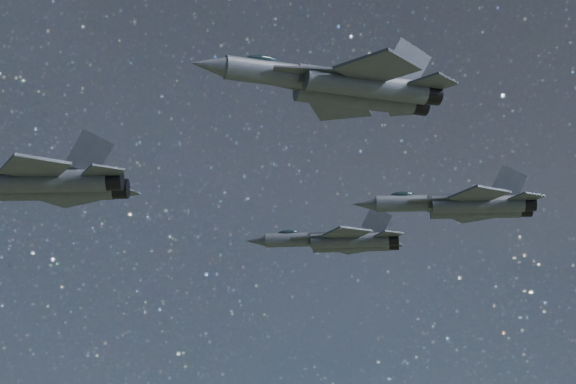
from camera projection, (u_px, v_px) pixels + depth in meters
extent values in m
cube|color=#383D47|center=(46.00, 179.00, 75.30)|extent=(9.26, 2.93, 1.44)
cylinder|color=#383D47|center=(47.00, 181.00, 74.08)|extent=(9.49, 3.03, 1.73)
cylinder|color=#383D47|center=(55.00, 190.00, 76.21)|extent=(9.49, 3.03, 1.73)
cylinder|color=black|center=(113.00, 180.00, 73.88)|extent=(1.66, 1.79, 1.60)
cylinder|color=black|center=(119.00, 189.00, 76.01)|extent=(1.66, 1.79, 1.60)
cube|color=#383D47|center=(5.00, 187.00, 76.86)|extent=(5.83, 1.51, 0.13)
cube|color=#383D47|center=(35.00, 168.00, 71.60)|extent=(5.80, 6.08, 0.22)
cube|color=#383D47|center=(62.00, 197.00, 78.83)|extent=(6.31, 6.38, 0.22)
cube|color=#383D47|center=(103.00, 172.00, 72.58)|extent=(3.41, 3.53, 0.17)
cube|color=#383D47|center=(117.00, 192.00, 77.47)|extent=(3.73, 3.76, 0.17)
cube|color=#383D47|center=(89.00, 154.00, 74.30)|extent=(3.81, 1.03, 3.96)
cube|color=#383D47|center=(98.00, 165.00, 76.96)|extent=(3.88, 0.64, 3.96)
cylinder|color=#383D47|center=(299.00, 240.00, 99.19)|extent=(7.11, 2.93, 1.47)
cone|color=#383D47|center=(256.00, 241.00, 99.69)|extent=(2.49, 1.77, 1.32)
ellipsoid|color=#18272B|center=(289.00, 233.00, 99.52)|extent=(2.40, 1.45, 0.72)
cube|color=#383D47|center=(347.00, 239.00, 98.63)|extent=(7.83, 3.04, 1.22)
cylinder|color=#383D47|center=(350.00, 240.00, 97.57)|extent=(8.03, 3.13, 1.47)
cylinder|color=#383D47|center=(351.00, 245.00, 99.36)|extent=(8.03, 3.13, 1.47)
cylinder|color=black|center=(393.00, 239.00, 97.09)|extent=(1.49, 1.59, 1.35)
cylinder|color=black|center=(393.00, 244.00, 98.88)|extent=(1.49, 1.59, 1.35)
cube|color=#383D47|center=(315.00, 237.00, 97.76)|extent=(4.90, 2.89, 0.11)
cube|color=#383D47|center=(317.00, 243.00, 100.17)|extent=(4.91, 1.16, 0.11)
cube|color=#383D47|center=(347.00, 233.00, 95.50)|extent=(4.72, 5.01, 0.19)
cube|color=#383D47|center=(350.00, 248.00, 101.58)|extent=(5.38, 5.39, 0.19)
cube|color=#383D47|center=(389.00, 235.00, 96.02)|extent=(2.77, 2.89, 0.14)
cube|color=#383D47|center=(389.00, 245.00, 100.14)|extent=(3.18, 3.19, 0.14)
cube|color=#383D47|center=(376.00, 222.00, 97.56)|extent=(3.17, 1.11, 3.35)
cube|color=#383D47|center=(377.00, 228.00, 99.80)|extent=(3.27, 0.60, 3.35)
cylinder|color=#383D47|center=(280.00, 74.00, 64.17)|extent=(7.76, 3.11, 1.60)
cone|color=#383D47|center=(208.00, 65.00, 62.75)|extent=(2.70, 1.91, 1.44)
ellipsoid|color=#18272B|center=(263.00, 61.00, 64.04)|extent=(2.61, 1.55, 0.79)
cube|color=#383D47|center=(355.00, 84.00, 65.69)|extent=(8.55, 3.22, 1.33)
cylinder|color=#383D47|center=(366.00, 86.00, 64.74)|extent=(8.76, 3.32, 1.60)
cylinder|color=#383D47|center=(355.00, 97.00, 66.61)|extent=(8.76, 3.32, 1.60)
cylinder|color=black|center=(430.00, 94.00, 66.09)|extent=(1.61, 1.72, 1.48)
cylinder|color=black|center=(417.00, 105.00, 67.97)|extent=(1.61, 1.72, 1.48)
cube|color=#383D47|center=(313.00, 71.00, 63.40)|extent=(5.35, 1.20, 0.12)
cube|color=#383D47|center=(300.00, 87.00, 65.93)|extent=(5.35, 3.10, 0.12)
cube|color=#383D47|center=(378.00, 68.00, 62.49)|extent=(5.86, 5.88, 0.21)
cube|color=#383D47|center=(340.00, 106.00, 68.86)|extent=(5.18, 5.49, 0.21)
cube|color=#383D47|center=(433.00, 83.00, 64.82)|extent=(3.47, 3.48, 0.15)
cube|color=#383D47|center=(404.00, 108.00, 69.13)|extent=(3.04, 3.17, 0.15)
cube|color=#383D47|center=(407.00, 63.00, 65.92)|extent=(3.57, 0.64, 3.65)
cube|color=#383D47|center=(392.00, 78.00, 68.26)|extent=(3.46, 1.17, 3.65)
cylinder|color=#383D47|center=(416.00, 203.00, 85.32)|extent=(7.16, 2.60, 1.48)
cone|color=#383D47|center=(365.00, 204.00, 85.60)|extent=(2.46, 1.68, 1.33)
ellipsoid|color=#18272B|center=(403.00, 196.00, 85.60)|extent=(2.39, 1.35, 0.73)
cube|color=#383D47|center=(472.00, 203.00, 85.01)|extent=(7.90, 2.66, 1.23)
cylinder|color=#383D47|center=(478.00, 204.00, 83.96)|extent=(8.09, 2.75, 1.48)
cylinder|color=#383D47|center=(475.00, 210.00, 85.77)|extent=(8.09, 2.75, 1.48)
cylinder|color=black|center=(528.00, 203.00, 83.70)|extent=(1.44, 1.55, 1.36)
cylinder|color=black|center=(525.00, 209.00, 85.51)|extent=(1.44, 1.55, 1.36)
cube|color=#383D47|center=(437.00, 200.00, 83.97)|extent=(4.98, 2.69, 0.11)
cube|color=#383D47|center=(434.00, 208.00, 86.41)|extent=(4.96, 1.18, 0.11)
cube|color=#383D47|center=(479.00, 195.00, 81.86)|extent=(4.89, 5.15, 0.19)
cube|color=#383D47|center=(470.00, 215.00, 88.01)|extent=(5.40, 5.44, 0.19)
cube|color=#383D47|center=(526.00, 197.00, 82.60)|extent=(2.88, 2.99, 0.14)
cube|color=#383D47|center=(518.00, 211.00, 86.77)|extent=(3.19, 3.21, 0.14)
cube|color=#383D47|center=(509.00, 183.00, 84.09)|extent=(3.23, 0.95, 3.37)
cube|color=#383D47|center=(505.00, 191.00, 86.36)|extent=(3.30, 0.56, 3.37)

